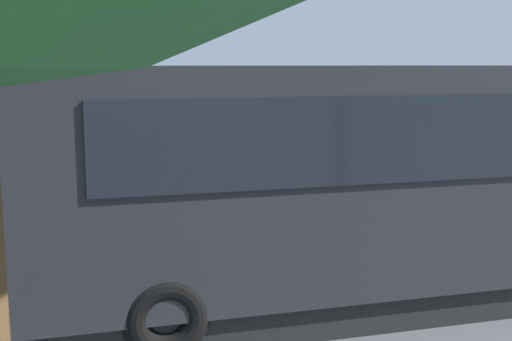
{
  "coord_description": "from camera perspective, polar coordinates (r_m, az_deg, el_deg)",
  "views": [
    {
      "loc": [
        3.91,
        12.64,
        3.27
      ],
      "look_at": [
        -0.08,
        -0.2,
        1.1
      ],
      "focal_mm": 46.38,
      "sensor_mm": 36.0,
      "label": 1
    }
  ],
  "objects": [
    {
      "name": "ground_plane",
      "position": [
        13.62,
        -0.07,
        -4.71
      ],
      "size": [
        80.0,
        80.0,
        0.0
      ],
      "primitive_type": "plane",
      "color": "#4C4C51"
    },
    {
      "name": "tour_bus",
      "position": [
        9.61,
        15.18,
        -0.87
      ],
      "size": [
        11.44,
        2.81,
        3.25
      ],
      "color": "#26262B",
      "rests_on": "ground_plane"
    },
    {
      "name": "spectator_far_left",
      "position": [
        12.53,
        14.07,
        -1.37
      ],
      "size": [
        0.57,
        0.39,
        1.73
      ],
      "color": "black",
      "rests_on": "ground_plane"
    },
    {
      "name": "spectator_left",
      "position": [
        12.16,
        10.63,
        -1.65
      ],
      "size": [
        0.57,
        0.39,
        1.72
      ],
      "color": "black",
      "rests_on": "ground_plane"
    },
    {
      "name": "spectator_centre",
      "position": [
        11.76,
        5.84,
        -1.61
      ],
      "size": [
        0.57,
        0.31,
        1.8
      ],
      "color": "black",
      "rests_on": "ground_plane"
    },
    {
      "name": "parked_motorcycle_silver",
      "position": [
        11.34,
        7.04,
        -5.13
      ],
      "size": [
        2.05,
        0.58,
        0.99
      ],
      "color": "black",
      "rests_on": "ground_plane"
    },
    {
      "name": "stunt_motorcycle",
      "position": [
        15.77,
        -12.87,
        0.87
      ],
      "size": [
        1.78,
        1.04,
        1.9
      ],
      "color": "black",
      "rests_on": "ground_plane"
    },
    {
      "name": "traffic_cone",
      "position": [
        16.38,
        -4.48,
        -1.29
      ],
      "size": [
        0.34,
        0.34,
        0.63
      ],
      "color": "orange",
      "rests_on": "ground_plane"
    },
    {
      "name": "bay_line_a",
      "position": [
        16.8,
        20.08,
        -2.61
      ],
      "size": [
        0.2,
        4.59,
        0.01
      ],
      "color": "white",
      "rests_on": "ground_plane"
    },
    {
      "name": "bay_line_b",
      "position": [
        15.19,
        11.03,
        -3.42
      ],
      "size": [
        0.19,
        3.79,
        0.01
      ],
      "color": "white",
      "rests_on": "ground_plane"
    },
    {
      "name": "bay_line_c",
      "position": [
        14.05,
        0.17,
        -4.27
      ],
      "size": [
        0.19,
        3.75,
        0.01
      ],
      "color": "white",
      "rests_on": "ground_plane"
    },
    {
      "name": "bay_line_d",
      "position": [
        13.48,
        -12.12,
        -5.06
      ],
      "size": [
        0.21,
        4.69,
        0.01
      ],
      "color": "white",
      "rests_on": "ground_plane"
    }
  ]
}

